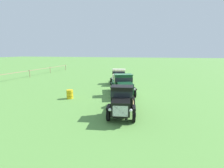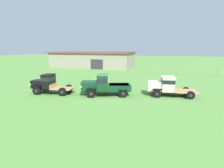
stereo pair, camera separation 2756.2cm
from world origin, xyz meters
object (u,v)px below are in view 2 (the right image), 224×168
farm_shed (93,59)px  vintage_truck_midrow_center (166,86)px  vintage_truck_foreground_near (48,84)px  vintage_truck_second_in_line (105,85)px  oil_drum_beside_row (97,82)px

farm_shed → vintage_truck_midrow_center: (20.00, -25.66, -1.01)m
farm_shed → vintage_truck_foreground_near: bearing=-75.1°
vintage_truck_second_in_line → vintage_truck_midrow_center: (6.13, 1.81, -0.00)m
vintage_truck_second_in_line → oil_drum_beside_row: size_ratio=6.39×
vintage_truck_midrow_center → farm_shed: bearing=127.9°
vintage_truck_second_in_line → oil_drum_beside_row: vintage_truck_second_in_line is taller
vintage_truck_foreground_near → oil_drum_beside_row: 6.74m
farm_shed → vintage_truck_second_in_line: bearing=-63.2°
oil_drum_beside_row → farm_shed: bearing=115.6°
vintage_truck_midrow_center → vintage_truck_foreground_near: bearing=-166.3°
vintage_truck_foreground_near → oil_drum_beside_row: vintage_truck_foreground_near is taller
vintage_truck_foreground_near → oil_drum_beside_row: size_ratio=5.65×
vintage_truck_foreground_near → farm_shed: bearing=104.9°
vintage_truck_second_in_line → vintage_truck_midrow_center: bearing=16.5°
vintage_truck_midrow_center → oil_drum_beside_row: 9.50m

